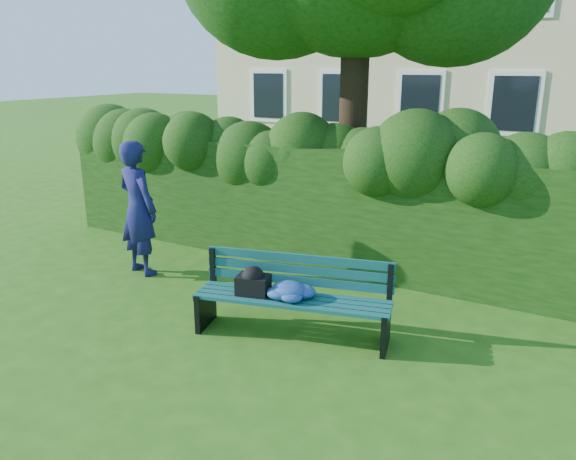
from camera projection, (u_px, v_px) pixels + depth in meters
The scene contains 4 objects.
ground at pixel (264, 317), 6.85m from camera, with size 80.00×80.00×0.00m, color #275A13.
hedge at pixel (340, 207), 8.43m from camera, with size 10.00×1.00×1.80m.
park_bench at pixel (287, 293), 6.28m from camera, with size 2.26×1.07×0.89m.
man_reading at pixel (138, 208), 8.04m from camera, with size 0.71×0.47×1.95m, color #16184F.
Camera 1 is at (3.35, -5.31, 2.97)m, focal length 35.00 mm.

